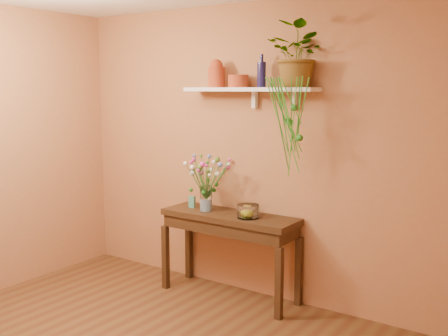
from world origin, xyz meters
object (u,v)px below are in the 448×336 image
blue_bottle (262,74)px  bouquet (207,171)px  glass_bowl (248,212)px  terracotta_jug (216,74)px  spider_plant (299,55)px  glass_vase (206,200)px  sideboard (230,226)px

blue_bottle → bouquet: blue_bottle is taller
blue_bottle → glass_bowl: blue_bottle is taller
terracotta_jug → spider_plant: (0.84, -0.00, 0.14)m
glass_bowl → glass_vase: bearing=179.4°
terracotta_jug → spider_plant: size_ratio=0.48×
sideboard → bouquet: 0.54m
glass_bowl → sideboard: bearing=170.9°
sideboard → glass_vase: glass_vase is taller
spider_plant → sideboard: bearing=-172.1°
sideboard → terracotta_jug: (-0.21, 0.09, 1.38)m
terracotta_jug → glass_vase: 1.17m
glass_vase → terracotta_jug: bearing=73.9°
spider_plant → glass_bowl: spider_plant is taller
spider_plant → bouquet: size_ratio=1.11×
terracotta_jug → glass_bowl: (0.43, -0.13, -1.21)m
sideboard → glass_vase: size_ratio=5.52×
sideboard → spider_plant: spider_plant is taller
sideboard → glass_vase: bearing=-172.9°
blue_bottle → bouquet: size_ratio=0.59×
glass_bowl → blue_bottle: bearing=75.4°
sideboard → bouquet: bouquet is taller
terracotta_jug → spider_plant: bearing=-0.3°
bouquet → glass_bowl: 0.56m
bouquet → terracotta_jug: bearing=81.1°
sideboard → blue_bottle: size_ratio=4.60×
blue_bottle → bouquet: 1.02m
glass_bowl → spider_plant: bearing=16.8°
spider_plant → glass_vase: size_ratio=2.26×
bouquet → glass_bowl: bouquet is taller
sideboard → spider_plant: (0.63, 0.09, 1.53)m
terracotta_jug → glass_bowl: terracotta_jug is taller
terracotta_jug → blue_bottle: blue_bottle is taller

